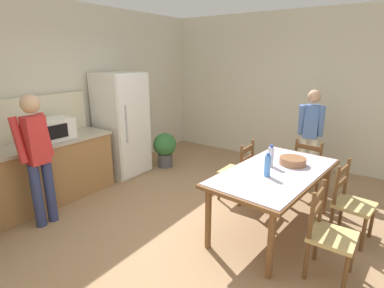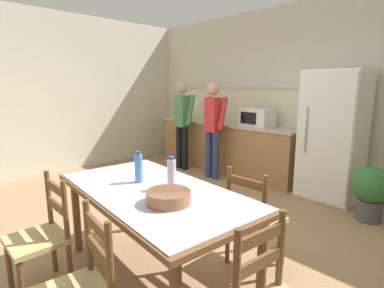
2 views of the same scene
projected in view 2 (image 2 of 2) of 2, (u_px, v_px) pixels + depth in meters
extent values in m
plane|color=#9E7A56|center=(175.00, 225.00, 3.48)|extent=(8.32, 8.32, 0.00)
cube|color=beige|center=(294.00, 94.00, 5.02)|extent=(6.52, 0.12, 2.90)
cube|color=beige|center=(58.00, 94.00, 5.49)|extent=(0.12, 5.20, 2.90)
cube|color=#9E7042|center=(226.00, 148.00, 5.68)|extent=(2.91, 0.62, 0.88)
cube|color=#B2A893|center=(226.00, 124.00, 5.59)|extent=(2.95, 0.66, 0.04)
cube|color=#B7BCC1|center=(201.00, 120.00, 6.05)|extent=(0.52, 0.38, 0.02)
cube|color=beige|center=(237.00, 106.00, 5.74)|extent=(2.91, 0.03, 0.60)
cube|color=white|center=(333.00, 136.00, 4.20)|extent=(0.75, 0.68, 1.81)
cube|color=white|center=(323.00, 139.00, 3.96)|extent=(0.72, 0.02, 1.74)
cylinder|color=#A5AAB2|center=(306.00, 130.00, 4.08)|extent=(0.02, 0.02, 0.63)
cube|color=white|center=(257.00, 117.00, 5.06)|extent=(0.50, 0.38, 0.30)
cube|color=black|center=(248.00, 118.00, 4.96)|extent=(0.30, 0.01, 0.19)
cylinder|color=brown|center=(77.00, 216.00, 2.88)|extent=(0.07, 0.07, 0.73)
cylinder|color=brown|center=(144.00, 198.00, 3.34)|extent=(0.07, 0.07, 0.73)
cylinder|color=brown|center=(262.00, 265.00, 2.09)|extent=(0.07, 0.07, 0.73)
cube|color=brown|center=(153.00, 192.00, 2.41)|extent=(1.91, 1.11, 0.04)
cube|color=#B7B2CC|center=(153.00, 189.00, 2.41)|extent=(1.84, 1.06, 0.01)
cylinder|color=#4C8ED6|center=(139.00, 169.00, 2.56)|extent=(0.07, 0.07, 0.24)
cylinder|color=#2D51B2|center=(138.00, 153.00, 2.53)|extent=(0.04, 0.04, 0.03)
cylinder|color=silver|center=(172.00, 175.00, 2.39)|extent=(0.07, 0.07, 0.24)
cylinder|color=#2D51B2|center=(171.00, 158.00, 2.36)|extent=(0.04, 0.04, 0.03)
cylinder|color=#9E6642|center=(169.00, 197.00, 2.11)|extent=(0.32, 0.32, 0.09)
cylinder|color=#9E6642|center=(168.00, 192.00, 2.10)|extent=(0.31, 0.31, 0.02)
cylinder|color=brown|center=(9.00, 265.00, 2.35)|extent=(0.04, 0.04, 0.41)
cylinder|color=brown|center=(22.00, 287.00, 2.10)|extent=(0.04, 0.04, 0.41)
cylinder|color=brown|center=(54.00, 249.00, 2.58)|extent=(0.04, 0.04, 0.41)
cylinder|color=brown|center=(70.00, 268.00, 2.32)|extent=(0.04, 0.04, 0.41)
cube|color=tan|center=(37.00, 240.00, 2.30)|extent=(0.43, 0.41, 0.04)
cylinder|color=brown|center=(49.00, 197.00, 2.49)|extent=(0.04, 0.04, 0.46)
cylinder|color=brown|center=(65.00, 210.00, 2.23)|extent=(0.04, 0.04, 0.46)
cube|color=brown|center=(55.00, 188.00, 2.34)|extent=(0.36, 0.03, 0.07)
cube|color=brown|center=(57.00, 206.00, 2.37)|extent=(0.36, 0.03, 0.07)
cylinder|color=brown|center=(237.00, 271.00, 1.50)|extent=(0.04, 0.04, 0.46)
cylinder|color=brown|center=(280.00, 248.00, 1.71)|extent=(0.04, 0.04, 0.46)
cube|color=brown|center=(261.00, 237.00, 1.58)|extent=(0.06, 0.36, 0.07)
cube|color=brown|center=(260.00, 263.00, 1.61)|extent=(0.06, 0.36, 0.07)
cylinder|color=brown|center=(88.00, 235.00, 1.86)|extent=(0.04, 0.04, 0.46)
cylinder|color=brown|center=(110.00, 262.00, 1.57)|extent=(0.04, 0.04, 0.46)
cube|color=brown|center=(97.00, 227.00, 1.69)|extent=(0.36, 0.07, 0.07)
cube|color=brown|center=(98.00, 251.00, 1.72)|extent=(0.36, 0.07, 0.07)
cylinder|color=brown|center=(283.00, 243.00, 2.68)|extent=(0.04, 0.04, 0.41)
cylinder|color=brown|center=(250.00, 230.00, 2.94)|extent=(0.04, 0.04, 0.41)
cylinder|color=brown|center=(262.00, 258.00, 2.45)|extent=(0.04, 0.04, 0.41)
cylinder|color=brown|center=(228.00, 242.00, 2.71)|extent=(0.04, 0.04, 0.41)
cube|color=tan|center=(256.00, 219.00, 2.65)|extent=(0.42, 0.40, 0.04)
cylinder|color=brown|center=(264.00, 203.00, 2.36)|extent=(0.04, 0.04, 0.46)
cylinder|color=brown|center=(229.00, 192.00, 2.62)|extent=(0.04, 0.04, 0.46)
cube|color=brown|center=(246.00, 183.00, 2.46)|extent=(0.36, 0.03, 0.07)
cube|color=brown|center=(246.00, 200.00, 2.49)|extent=(0.36, 0.03, 0.07)
cylinder|color=black|center=(179.00, 147.00, 5.84)|extent=(0.12, 0.12, 0.83)
cylinder|color=black|center=(185.00, 148.00, 5.72)|extent=(0.12, 0.12, 0.83)
cube|color=#478456|center=(182.00, 111.00, 5.65)|extent=(0.23, 0.19, 0.59)
sphere|color=tan|center=(182.00, 87.00, 5.56)|extent=(0.22, 0.22, 0.22)
cylinder|color=#478456|center=(179.00, 109.00, 5.80)|extent=(0.09, 0.22, 0.56)
cylinder|color=#478456|center=(190.00, 110.00, 5.57)|extent=(0.09, 0.22, 0.56)
cylinder|color=navy|center=(209.00, 154.00, 5.26)|extent=(0.12, 0.12, 0.82)
cylinder|color=navy|center=(216.00, 156.00, 5.15)|extent=(0.12, 0.12, 0.82)
cube|color=red|center=(213.00, 115.00, 5.07)|extent=(0.23, 0.19, 0.58)
sphere|color=tan|center=(213.00, 89.00, 4.99)|extent=(0.22, 0.22, 0.22)
cylinder|color=red|center=(208.00, 112.00, 5.23)|extent=(0.09, 0.22, 0.55)
cylinder|color=red|center=(223.00, 114.00, 5.00)|extent=(0.09, 0.22, 0.55)
cylinder|color=#4C4C51|center=(369.00, 210.00, 3.58)|extent=(0.28, 0.28, 0.26)
sphere|color=#337038|center=(372.00, 185.00, 3.52)|extent=(0.44, 0.44, 0.44)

